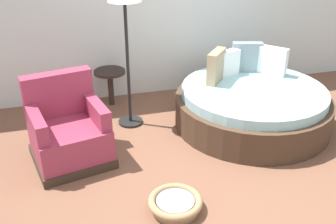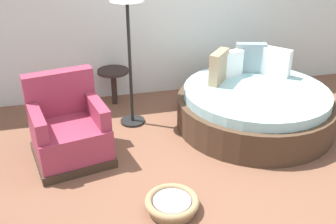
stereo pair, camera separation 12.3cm
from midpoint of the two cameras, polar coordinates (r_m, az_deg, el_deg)
The scene contains 6 objects.
ground_plane at distance 4.21m, azimuth 8.65°, elevation -9.26°, with size 8.00×8.00×0.02m, color brown.
round_daybed at distance 5.12m, azimuth 13.20°, elevation 0.84°, with size 1.99×1.99×0.92m.
red_armchair at distance 4.41m, azimuth -13.60°, elevation -2.68°, with size 0.95×0.95×0.94m.
pet_basket at distance 3.69m, azimuth 1.58°, elevation -13.30°, with size 0.51×0.51×0.13m.
side_table at distance 5.55m, azimuth -7.41°, elevation 5.26°, with size 0.44×0.44×0.52m.
floor_lamp at distance 4.65m, azimuth -5.24°, elevation 15.37°, with size 0.40×0.40×1.82m.
Camera 2 is at (-1.35, -3.12, 2.46)m, focal length 41.47 mm.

